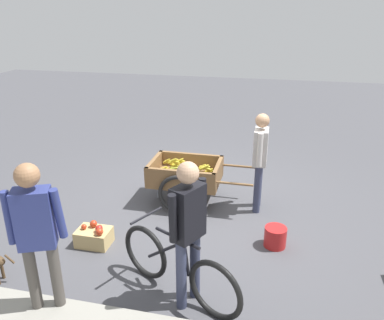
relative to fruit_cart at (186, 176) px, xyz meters
name	(u,v)px	position (x,y,z in m)	size (l,w,h in m)	color
ground_plane	(196,205)	(-0.20, 0.10, -0.44)	(24.00, 24.00, 0.00)	#47474C
fruit_cart	(186,176)	(0.00, 0.00, 0.00)	(1.65, 0.94, 0.74)	brown
vendor_person	(260,154)	(-1.15, 0.01, 0.47)	(0.21, 0.58, 1.54)	#333851
bicycle	(177,268)	(-0.44, 2.17, -0.09)	(1.51, 0.82, 0.85)	black
cyclist_person	(188,223)	(-0.58, 2.24, 0.53)	(0.33, 0.49, 1.62)	#333851
plastic_bucket	(275,237)	(-1.45, 0.98, -0.30)	(0.29, 0.29, 0.27)	#B21E1E
apple_crate	(94,236)	(0.89, 1.49, -0.31)	(0.44, 0.32, 0.32)	tan
bystander_person	(36,229)	(0.77, 2.75, 0.57)	(0.49, 0.32, 1.68)	#4C4742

